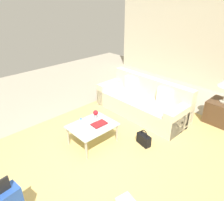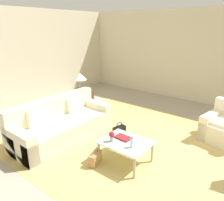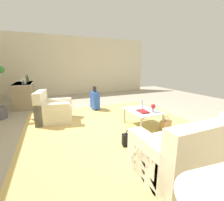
{
  "view_description": "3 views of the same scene",
  "coord_description": "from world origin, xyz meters",
  "px_view_note": "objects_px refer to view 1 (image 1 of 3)",
  "views": [
    {
      "loc": [
        1.92,
        2.54,
        2.89
      ],
      "look_at": [
        -0.59,
        -0.11,
        1.08
      ],
      "focal_mm": 35.0,
      "sensor_mm": 36.0,
      "label": 1
    },
    {
      "loc": [
        1.68,
        -3.54,
        2.52
      ],
      "look_at": [
        -0.93,
        -0.25,
        1.09
      ],
      "focal_mm": 35.0,
      "sensor_mm": 36.0,
      "label": 2
    },
    {
      "loc": [
        -3.52,
        1.71,
        1.57
      ],
      "look_at": [
        0.17,
        0.13,
        0.64
      ],
      "focal_mm": 24.0,
      "sensor_mm": 36.0,
      "label": 3
    }
  ],
  "objects_px": {
    "couch": "(144,102)",
    "flower_vase": "(96,114)",
    "side_table": "(221,112)",
    "coffee_table_book": "(99,124)",
    "coffee_table": "(92,127)",
    "handbag_black": "(144,139)",
    "water_bottle": "(81,123)",
    "handbag_tan": "(95,123)"
  },
  "relations": [
    {
      "from": "couch",
      "to": "flower_vase",
      "type": "relative_size",
      "value": 11.93
    },
    {
      "from": "side_table",
      "to": "coffee_table_book",
      "type": "bearing_deg",
      "value": -27.92
    },
    {
      "from": "coffee_table",
      "to": "coffee_table_book",
      "type": "xyz_separation_m",
      "value": [
        -0.12,
        0.08,
        0.07
      ]
    },
    {
      "from": "couch",
      "to": "flower_vase",
      "type": "height_order",
      "value": "couch"
    },
    {
      "from": "handbag_black",
      "to": "coffee_table_book",
      "type": "bearing_deg",
      "value": -49.13
    },
    {
      "from": "water_bottle",
      "to": "handbag_black",
      "type": "relative_size",
      "value": 0.57
    },
    {
      "from": "flower_vase",
      "to": "handbag_black",
      "type": "xyz_separation_m",
      "value": [
        -0.51,
        0.94,
        -0.43
      ]
    },
    {
      "from": "couch",
      "to": "coffee_table_book",
      "type": "height_order",
      "value": "couch"
    },
    {
      "from": "couch",
      "to": "handbag_black",
      "type": "relative_size",
      "value": 6.83
    },
    {
      "from": "handbag_tan",
      "to": "side_table",
      "type": "bearing_deg",
      "value": 141.22
    },
    {
      "from": "couch",
      "to": "coffee_table_book",
      "type": "xyz_separation_m",
      "value": [
        1.68,
        0.18,
        0.15
      ]
    },
    {
      "from": "couch",
      "to": "coffee_table",
      "type": "height_order",
      "value": "couch"
    },
    {
      "from": "flower_vase",
      "to": "side_table",
      "type": "height_order",
      "value": "flower_vase"
    },
    {
      "from": "coffee_table",
      "to": "couch",
      "type": "bearing_deg",
      "value": -176.82
    },
    {
      "from": "coffee_table_book",
      "to": "handbag_black",
      "type": "relative_size",
      "value": 0.87
    },
    {
      "from": "coffee_table_book",
      "to": "handbag_tan",
      "type": "distance_m",
      "value": 0.66
    },
    {
      "from": "flower_vase",
      "to": "side_table",
      "type": "distance_m",
      "value": 3.08
    },
    {
      "from": "coffee_table",
      "to": "handbag_tan",
      "type": "distance_m",
      "value": 0.64
    },
    {
      "from": "coffee_table",
      "to": "water_bottle",
      "type": "bearing_deg",
      "value": -26.57
    },
    {
      "from": "coffee_table_book",
      "to": "side_table",
      "type": "relative_size",
      "value": 0.51
    },
    {
      "from": "flower_vase",
      "to": "handbag_tan",
      "type": "xyz_separation_m",
      "value": [
        -0.19,
        -0.27,
        -0.43
      ]
    },
    {
      "from": "side_table",
      "to": "handbag_tan",
      "type": "relative_size",
      "value": 1.7
    },
    {
      "from": "coffee_table_book",
      "to": "side_table",
      "type": "height_order",
      "value": "side_table"
    },
    {
      "from": "coffee_table",
      "to": "flower_vase",
      "type": "height_order",
      "value": "flower_vase"
    },
    {
      "from": "water_bottle",
      "to": "side_table",
      "type": "bearing_deg",
      "value": 151.93
    },
    {
      "from": "water_bottle",
      "to": "side_table",
      "type": "distance_m",
      "value": 3.41
    },
    {
      "from": "coffee_table",
      "to": "handbag_black",
      "type": "bearing_deg",
      "value": 132.91
    },
    {
      "from": "couch",
      "to": "coffee_table_book",
      "type": "relative_size",
      "value": 7.87
    },
    {
      "from": "couch",
      "to": "handbag_tan",
      "type": "xyz_separation_m",
      "value": [
        1.4,
        -0.32,
        -0.18
      ]
    },
    {
      "from": "coffee_table",
      "to": "side_table",
      "type": "height_order",
      "value": "side_table"
    },
    {
      "from": "couch",
      "to": "coffee_table",
      "type": "xyz_separation_m",
      "value": [
        1.8,
        0.1,
        0.07
      ]
    },
    {
      "from": "side_table",
      "to": "handbag_black",
      "type": "distance_m",
      "value": 2.19
    },
    {
      "from": "coffee_table_book",
      "to": "handbag_tan",
      "type": "relative_size",
      "value": 0.87
    },
    {
      "from": "water_bottle",
      "to": "handbag_tan",
      "type": "distance_m",
      "value": 0.8
    },
    {
      "from": "coffee_table",
      "to": "water_bottle",
      "type": "height_order",
      "value": "water_bottle"
    },
    {
      "from": "side_table",
      "to": "handbag_tan",
      "type": "xyz_separation_m",
      "value": [
        2.39,
        -1.92,
        -0.15
      ]
    },
    {
      "from": "flower_vase",
      "to": "side_table",
      "type": "relative_size",
      "value": 0.34
    },
    {
      "from": "water_bottle",
      "to": "side_table",
      "type": "height_order",
      "value": "water_bottle"
    },
    {
      "from": "couch",
      "to": "side_table",
      "type": "relative_size",
      "value": 4.02
    },
    {
      "from": "couch",
      "to": "coffee_table",
      "type": "distance_m",
      "value": 1.81
    },
    {
      "from": "coffee_table_book",
      "to": "handbag_black",
      "type": "height_order",
      "value": "coffee_table_book"
    },
    {
      "from": "coffee_table_book",
      "to": "side_table",
      "type": "xyz_separation_m",
      "value": [
        -2.68,
        1.42,
        -0.18
      ]
    }
  ]
}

